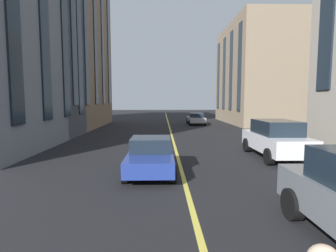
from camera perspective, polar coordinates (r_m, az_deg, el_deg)
name	(u,v)px	position (r m, az deg, el deg)	size (l,w,h in m)	color
lane_centre_line	(173,139)	(19.86, 1.01, -2.78)	(80.00, 0.16, 0.01)	#D8C64C
car_white_mid	(276,138)	(14.37, 22.08, -2.49)	(4.70, 2.14, 1.88)	silver
car_silver_parked_b	(196,119)	(31.95, 6.01, 1.61)	(4.40, 1.95, 1.37)	#B7BABF
car_blue_trailing	(151,155)	(10.60, -3.74, -6.31)	(3.90, 1.89, 1.40)	navy
building_left_far	(26,40)	(31.21, -28.21, 15.97)	(16.74, 13.86, 17.74)	#846B51
building_right_far	(280,75)	(37.16, 22.80, 10.13)	(14.24, 13.40, 12.25)	gray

